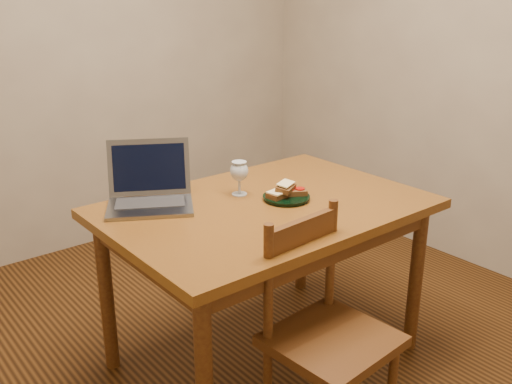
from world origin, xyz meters
TOP-DOWN VIEW (x-y plane):
  - floor at (0.00, 0.00)m, footprint 3.20×3.20m
  - back_wall at (0.00, 1.61)m, footprint 3.20×0.02m
  - right_wall at (1.61, 0.00)m, footprint 0.02×3.20m
  - table at (0.02, -0.08)m, footprint 1.30×0.90m
  - chair at (-0.12, -0.59)m, footprint 0.43×0.41m
  - plate at (0.12, -0.10)m, footprint 0.20×0.20m
  - sandwich_cheese at (0.08, -0.09)m, footprint 0.11×0.07m
  - sandwich_tomato at (0.15, -0.11)m, footprint 0.12×0.10m
  - sandwich_top at (0.12, -0.09)m, footprint 0.12×0.10m
  - milk_glass at (-0.00, 0.07)m, footprint 0.08×0.08m
  - laptop at (-0.35, 0.23)m, footprint 0.45×0.44m

SIDE VIEW (x-z plane):
  - floor at x=0.00m, z-range -0.02..0.00m
  - chair at x=-0.12m, z-range 0.25..0.69m
  - table at x=0.02m, z-range 0.28..1.02m
  - plate at x=0.12m, z-range 0.74..0.76m
  - sandwich_tomato at x=0.15m, z-range 0.76..0.79m
  - sandwich_cheese at x=0.08m, z-range 0.76..0.79m
  - sandwich_top at x=0.12m, z-range 0.78..0.81m
  - laptop at x=-0.35m, z-range 0.68..0.93m
  - milk_glass at x=0.00m, z-range 0.74..0.89m
  - back_wall at x=0.00m, z-range 0.00..2.60m
  - right_wall at x=1.61m, z-range 0.00..2.60m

